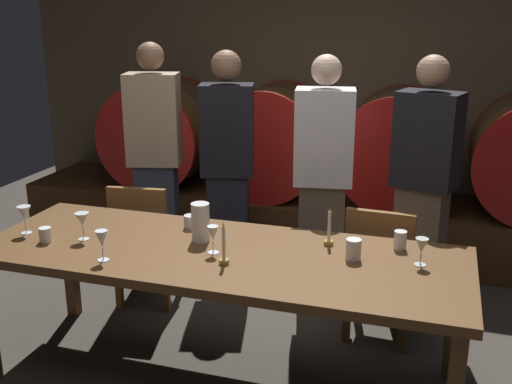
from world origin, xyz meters
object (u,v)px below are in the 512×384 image
Objects in this scene: wine_glass_left at (82,220)px; cup_center_right at (353,249)px; wine_barrel_center_left at (274,140)px; candle_left at (224,252)px; pitcher at (200,222)px; wine_glass_far_right at (422,247)px; guest_center_right at (323,183)px; candle_right at (329,235)px; cup_far_left at (45,235)px; dining_table at (220,262)px; wine_glass_right at (213,234)px; wine_barrel_far_left at (163,133)px; cup_far_right at (400,240)px; guest_far_right at (423,190)px; wine_barrel_center_right at (399,148)px; wine_glass_center at (102,240)px; wine_glass_far_left at (24,214)px; cup_center_left at (191,222)px; chair_left at (145,238)px; guest_center_left at (228,166)px; chair_right at (380,267)px; guest_far_left at (155,161)px.

cup_center_right is (1.47, 0.17, -0.06)m from wine_glass_left.
wine_barrel_center_left is 4.17× the size of candle_left.
wine_glass_far_right is (1.17, 0.01, -0.01)m from pitcher.
candle_left is (-0.26, -1.19, -0.05)m from guest_center_right.
candle_right is at bearing 11.73° from pitcher.
wine_glass_left is at bearing 27.21° from cup_far_left.
dining_table is 0.17m from wine_glass_right.
wine_barrel_far_left is 2.91m from cup_far_right.
guest_far_right is at bearing 46.73° from dining_table.
pitcher is (1.19, -2.03, -0.03)m from wine_barrel_far_left.
pitcher reaches higher than wine_glass_left.
wine_barrel_center_right is 2.05m from cup_center_right.
wine_glass_left is 0.21m from cup_far_left.
wine_glass_far_right is at bearing 6.20° from wine_glass_left.
candle_left is at bearing 13.06° from wine_glass_center.
cup_center_left is at bearing 22.82° from wine_glass_far_left.
wine_barrel_center_right reaches higher than wine_glass_left.
cup_center_right is at bearing 151.55° from chair_left.
wine_barrel_center_right is 0.54× the size of guest_far_right.
wine_barrel_center_right reaches higher than cup_far_left.
guest_center_left is at bearing -143.03° from wine_barrel_center_right.
guest_center_right is 0.65m from guest_far_right.
pitcher is 0.19m from wine_glass_right.
candle_left reaches higher than pitcher.
candle_right is at bearing 63.03° from chair_right.
wine_glass_left is 0.34m from wine_glass_center.
candle_left reaches higher than chair_left.
guest_far_right is at bearing 47.00° from wine_glass_right.
wine_barrel_center_right is 2.31m from wine_glass_right.
wine_barrel_center_left is at bearing 99.44° from candle_left.
cup_far_right is at bearing 160.58° from chair_left.
candle_left is 1.58× the size of wine_glass_far_right.
wine_glass_right is at bearing 91.46° from guest_center_left.
cup_center_left is (-1.27, -0.77, -0.08)m from guest_far_right.
wine_barrel_center_left reaches higher than wine_glass_center.
guest_center_left is at bearing 74.74° from wine_glass_left.
cup_center_right is at bearing 8.03° from dining_table.
wine_barrel_center_left reaches higher than pitcher.
pitcher is at bearing -85.82° from wine_barrel_center_left.
guest_center_right reaches higher than chair_left.
wine_barrel_center_left is 2.04m from pitcher.
chair_left is at bearing 158.50° from cup_center_right.
cup_center_right reaches higher than cup_center_left.
candle_left is 0.16m from wine_glass_right.
dining_table is 0.80m from wine_glass_left.
wine_glass_left is at bearing 138.89° from wine_glass_center.
cup_center_left is at bearing 135.44° from dining_table.
guest_center_left is 17.01× the size of cup_far_right.
wine_barrel_far_left reaches higher than cup_center_right.
guest_far_left is 17.51× the size of cup_far_right.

